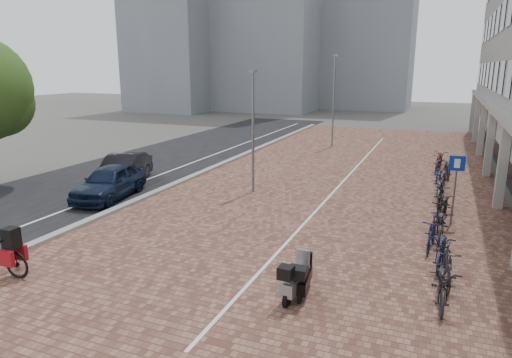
{
  "coord_description": "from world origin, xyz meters",
  "views": [
    {
      "loc": [
        6.48,
        -9.76,
        5.49
      ],
      "look_at": [
        0.0,
        6.0,
        1.3
      ],
      "focal_mm": 31.92,
      "sensor_mm": 36.0,
      "label": 1
    }
  ],
  "objects_px": {
    "scooter_mid": "(303,277)",
    "parking_sign": "(456,179)",
    "car_dark": "(123,169)",
    "scooter_front": "(295,277)",
    "car_navy": "(110,182)"
  },
  "relations": [
    {
      "from": "scooter_mid",
      "to": "parking_sign",
      "type": "height_order",
      "value": "parking_sign"
    },
    {
      "from": "scooter_mid",
      "to": "parking_sign",
      "type": "distance_m",
      "value": 7.84
    },
    {
      "from": "scooter_front",
      "to": "scooter_mid",
      "type": "xyz_separation_m",
      "value": [
        0.14,
        0.21,
        -0.06
      ]
    },
    {
      "from": "car_dark",
      "to": "scooter_front",
      "type": "distance_m",
      "value": 13.34
    },
    {
      "from": "scooter_mid",
      "to": "parking_sign",
      "type": "bearing_deg",
      "value": 56.42
    },
    {
      "from": "scooter_mid",
      "to": "parking_sign",
      "type": "relative_size",
      "value": 0.54
    },
    {
      "from": "scooter_mid",
      "to": "parking_sign",
      "type": "xyz_separation_m",
      "value": [
        3.43,
        6.94,
        1.23
      ]
    },
    {
      "from": "car_navy",
      "to": "scooter_front",
      "type": "height_order",
      "value": "car_navy"
    },
    {
      "from": "car_dark",
      "to": "scooter_front",
      "type": "relative_size",
      "value": 2.82
    },
    {
      "from": "car_dark",
      "to": "scooter_mid",
      "type": "relative_size",
      "value": 3.21
    },
    {
      "from": "car_navy",
      "to": "scooter_front",
      "type": "relative_size",
      "value": 2.73
    },
    {
      "from": "car_dark",
      "to": "parking_sign",
      "type": "relative_size",
      "value": 1.74
    },
    {
      "from": "scooter_front",
      "to": "scooter_mid",
      "type": "bearing_deg",
      "value": 59.0
    },
    {
      "from": "car_dark",
      "to": "scooter_front",
      "type": "xyz_separation_m",
      "value": [
        11.03,
        -7.5,
        -0.19
      ]
    },
    {
      "from": "car_dark",
      "to": "car_navy",
      "type": "bearing_deg",
      "value": -82.24
    }
  ]
}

